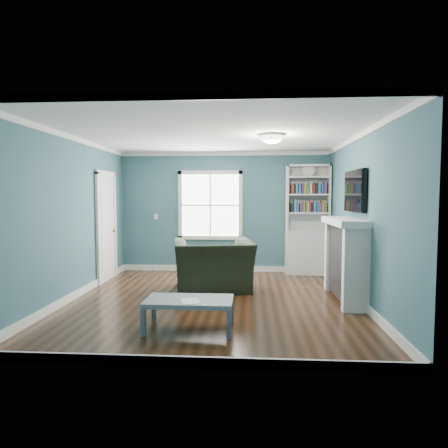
{
  "coord_description": "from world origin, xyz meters",
  "views": [
    {
      "loc": [
        0.58,
        -6.16,
        1.65
      ],
      "look_at": [
        0.14,
        0.4,
        1.19
      ],
      "focal_mm": 32.0,
      "sensor_mm": 36.0,
      "label": 1
    }
  ],
  "objects": [
    {
      "name": "door",
      "position": [
        -2.22,
        1.4,
        1.07
      ],
      "size": [
        0.12,
        0.98,
        2.17
      ],
      "color": "silver",
      "rests_on": "ground"
    },
    {
      "name": "bookshelf",
      "position": [
        1.77,
        2.3,
        0.92
      ],
      "size": [
        0.9,
        0.35,
        2.31
      ],
      "color": "silver",
      "rests_on": "ground"
    },
    {
      "name": "room_walls",
      "position": [
        0.0,
        0.0,
        1.58
      ],
      "size": [
        5.0,
        5.0,
        5.0
      ],
      "color": "#335E6C",
      "rests_on": "ground"
    },
    {
      "name": "recliner",
      "position": [
        -0.07,
        0.73,
        0.59
      ],
      "size": [
        1.48,
        1.11,
        1.17
      ],
      "primitive_type": "imported",
      "rotation": [
        0.0,
        0.0,
        -2.95
      ],
      "color": "black",
      "rests_on": "ground"
    },
    {
      "name": "ceiling_fixture",
      "position": [
        0.9,
        0.1,
        2.55
      ],
      "size": [
        0.38,
        0.38,
        0.15
      ],
      "color": "white",
      "rests_on": "room_walls"
    },
    {
      "name": "coffee_table",
      "position": [
        -0.17,
        -1.39,
        0.34
      ],
      "size": [
        1.07,
        0.58,
        0.39
      ],
      "rotation": [
        0.0,
        0.0,
        -0.0
      ],
      "color": "#4B535A",
      "rests_on": "ground"
    },
    {
      "name": "window",
      "position": [
        -0.3,
        2.49,
        1.45
      ],
      "size": [
        1.4,
        0.06,
        1.5
      ],
      "color": "white",
      "rests_on": "room_walls"
    },
    {
      "name": "paper_sheet",
      "position": [
        -0.14,
        -1.5,
        0.39
      ],
      "size": [
        0.29,
        0.32,
        0.0
      ],
      "primitive_type": "cube",
      "rotation": [
        0.0,
        0.0,
        0.31
      ],
      "color": "white",
      "rests_on": "coffee_table"
    },
    {
      "name": "light_switch",
      "position": [
        -1.5,
        2.48,
        1.2
      ],
      "size": [
        0.08,
        0.01,
        0.12
      ],
      "primitive_type": "cube",
      "color": "white",
      "rests_on": "room_walls"
    },
    {
      "name": "trim",
      "position": [
        0.0,
        0.0,
        1.24
      ],
      "size": [
        4.5,
        5.0,
        2.6
      ],
      "color": "white",
      "rests_on": "ground"
    },
    {
      "name": "tv",
      "position": [
        2.2,
        0.2,
        1.72
      ],
      "size": [
        0.06,
        1.1,
        0.65
      ],
      "primitive_type": "cube",
      "color": "black",
      "rests_on": "fireplace"
    },
    {
      "name": "floor",
      "position": [
        0.0,
        0.0,
        0.0
      ],
      "size": [
        5.0,
        5.0,
        0.0
      ],
      "primitive_type": "plane",
      "color": "black",
      "rests_on": "ground"
    },
    {
      "name": "fireplace",
      "position": [
        2.08,
        0.2,
        0.64
      ],
      "size": [
        0.44,
        1.58,
        1.3
      ],
      "color": "black",
      "rests_on": "ground"
    }
  ]
}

